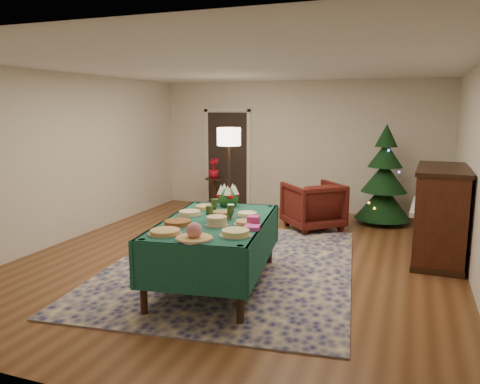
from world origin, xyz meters
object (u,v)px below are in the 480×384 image
(gift_box, at_px, (253,221))
(christmas_tree, at_px, (384,179))
(side_table, at_px, (214,194))
(floor_lamp, at_px, (229,143))
(armchair, at_px, (313,203))
(potted_plant, at_px, (214,172))
(piano, at_px, (440,215))
(buffet_table, at_px, (215,234))

(gift_box, relative_size, christmas_tree, 0.07)
(gift_box, distance_m, side_table, 4.82)
(gift_box, bearing_deg, floor_lamp, 116.18)
(armchair, distance_m, potted_plant, 2.56)
(floor_lamp, xyz_separation_m, potted_plant, (-0.80, 1.13, -0.73))
(floor_lamp, relative_size, piano, 1.14)
(potted_plant, bearing_deg, piano, -25.38)
(armchair, relative_size, piano, 0.59)
(buffet_table, relative_size, armchair, 2.43)
(christmas_tree, bearing_deg, buffet_table, -113.08)
(side_table, bearing_deg, christmas_tree, -2.09)
(potted_plant, bearing_deg, christmas_tree, -2.09)
(buffet_table, relative_size, piano, 1.44)
(potted_plant, bearing_deg, armchair, -22.50)
(armchair, bearing_deg, buffet_table, 40.10)
(floor_lamp, distance_m, potted_plant, 1.57)
(potted_plant, height_order, christmas_tree, christmas_tree)
(buffet_table, distance_m, potted_plant, 4.50)
(potted_plant, distance_m, christmas_tree, 3.50)
(floor_lamp, height_order, christmas_tree, christmas_tree)
(buffet_table, bearing_deg, gift_box, -8.44)
(buffet_table, bearing_deg, piano, 38.39)
(buffet_table, xyz_separation_m, gift_box, (0.51, -0.08, 0.22))
(gift_box, height_order, christmas_tree, christmas_tree)
(buffet_table, distance_m, side_table, 4.51)
(gift_box, distance_m, armchair, 3.25)
(buffet_table, distance_m, armchair, 3.20)
(floor_lamp, bearing_deg, buffet_table, -71.51)
(buffet_table, distance_m, piano, 3.29)
(floor_lamp, bearing_deg, piano, -14.83)
(armchair, bearing_deg, christmas_tree, 176.37)
(piano, bearing_deg, floor_lamp, 165.17)
(gift_box, bearing_deg, side_table, 118.80)
(armchair, distance_m, side_table, 2.55)
(floor_lamp, distance_m, piano, 3.80)
(christmas_tree, bearing_deg, armchair, -143.66)
(piano, bearing_deg, christmas_tree, 114.24)
(gift_box, bearing_deg, christmas_tree, 73.64)
(buffet_table, relative_size, potted_plant, 5.26)
(buffet_table, distance_m, gift_box, 0.56)
(gift_box, relative_size, floor_lamp, 0.07)
(gift_box, distance_m, potted_plant, 4.79)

